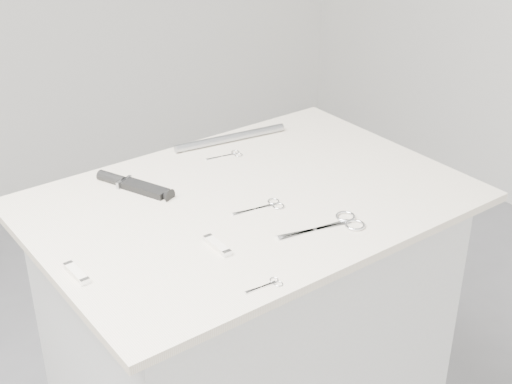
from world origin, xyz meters
TOP-DOWN VIEW (x-y plane):
  - plinth at (0.00, 0.00)m, footprint 0.90×0.60m
  - display_board at (0.00, 0.00)m, footprint 1.00×0.70m
  - large_shears at (0.08, -0.22)m, footprint 0.20×0.09m
  - embroidery_scissors_a at (0.00, -0.06)m, footprint 0.12×0.05m
  - embroidery_scissors_b at (0.09, 0.22)m, footprint 0.10×0.04m
  - tiny_scissors at (-0.18, -0.31)m, footprint 0.08×0.03m
  - sheathed_knife at (-0.20, 0.21)m, footprint 0.10×0.20m
  - pocket_knife_a at (-0.18, -0.14)m, footprint 0.02×0.08m
  - pocket_knife_b at (-0.46, -0.06)m, footprint 0.02×0.08m
  - metal_rail at (0.15, 0.29)m, footprint 0.32×0.07m

SIDE VIEW (x-z plane):
  - plinth at x=0.00m, z-range 0.00..0.90m
  - display_board at x=0.00m, z-range 0.90..0.92m
  - tiny_scissors at x=-0.18m, z-range 0.92..0.92m
  - embroidery_scissors_b at x=0.09m, z-range 0.92..0.92m
  - embroidery_scissors_a at x=0.00m, z-range 0.92..0.92m
  - large_shears at x=0.08m, z-range 0.92..0.93m
  - pocket_knife_a at x=-0.18m, z-range 0.92..0.93m
  - pocket_knife_b at x=-0.46m, z-range 0.92..0.93m
  - sheathed_knife at x=-0.20m, z-range 0.91..0.94m
  - metal_rail at x=0.15m, z-range 0.92..0.94m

